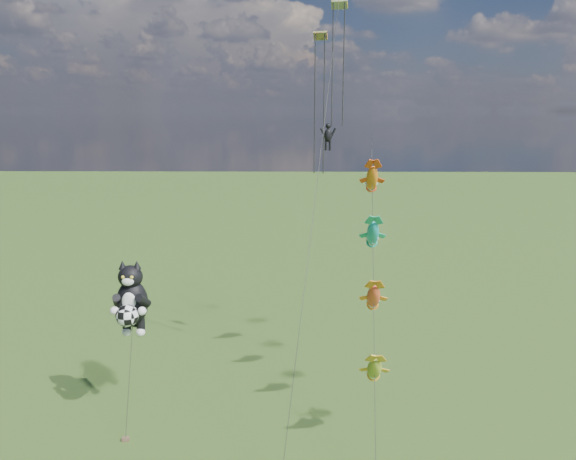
{
  "coord_description": "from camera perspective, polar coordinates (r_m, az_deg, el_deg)",
  "views": [
    {
      "loc": [
        11.92,
        -26.27,
        18.64
      ],
      "look_at": [
        11.38,
        11.27,
        10.67
      ],
      "focal_mm": 35.0,
      "sensor_mm": 36.0,
      "label": 1
    }
  ],
  "objects": [
    {
      "name": "fish_windsock_rig",
      "position": [
        34.42,
        8.65,
        -3.53
      ],
      "size": [
        1.79,
        15.92,
        16.97
      ],
      "rotation": [
        0.0,
        0.0,
        0.24
      ],
      "color": "brown",
      "rests_on": "ground"
    },
    {
      "name": "parafoil_rig",
      "position": [
        38.72,
        4.07,
        11.46
      ],
      "size": [
        4.53,
        17.24,
        26.31
      ],
      "rotation": [
        0.0,
        0.0,
        -0.13
      ],
      "color": "brown",
      "rests_on": "ground"
    },
    {
      "name": "cat_kite_rig",
      "position": [
        35.02,
        -15.66,
        -6.86
      ],
      "size": [
        2.15,
        3.94,
        9.99
      ],
      "rotation": [
        0.0,
        0.0,
        0.02
      ],
      "color": "brown",
      "rests_on": "ground"
    }
  ]
}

